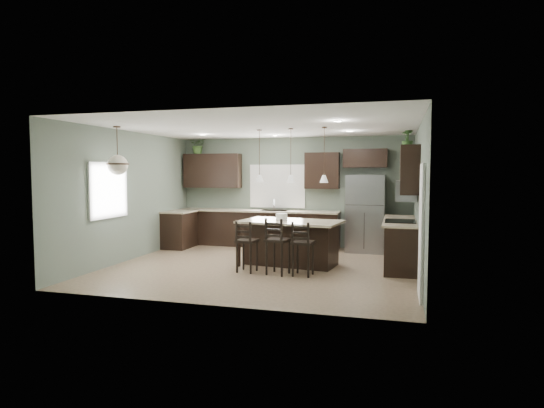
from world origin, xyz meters
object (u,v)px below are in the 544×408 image
Objects in this scene: bar_stool_left at (247,246)px; serving_dish at (282,217)px; refrigerator at (365,213)px; bar_stool_center at (278,246)px; kitchen_island at (291,243)px; plant_back_left at (198,145)px; bar_stool_right at (303,249)px.

serving_dish is at bearing 67.90° from bar_stool_left.
bar_stool_center is at bearing -115.32° from refrigerator.
serving_dish is at bearing 180.00° from kitchen_island.
kitchen_island is at bearing 57.76° from bar_stool_left.
plant_back_left reaches higher than serving_dish.
refrigerator is 1.87× the size of bar_stool_left.
plant_back_left is (-2.40, 3.09, 2.15)m from bar_stool_left.
serving_dish is 0.22× the size of bar_stool_center.
bar_stool_left is at bearing -124.89° from refrigerator.
bar_stool_center is 4.84m from plant_back_left.
bar_stool_center is 0.47m from bar_stool_right.
bar_stool_left is 4.46m from plant_back_left.
bar_stool_right is (1.10, -0.03, 0.01)m from bar_stool_left.
refrigerator is at bearing -2.38° from plant_back_left.
serving_dish reaches higher than bar_stool_right.
bar_stool_left is at bearing -52.13° from plant_back_left.
serving_dish is 0.24× the size of bar_stool_left.
plant_back_left is at bearing 146.24° from bar_stool_center.
kitchen_island is 4.38m from plant_back_left.
bar_stool_center is 1.05× the size of bar_stool_right.
serving_dish is 1.03m from bar_stool_center.
bar_stool_center is at bearing -46.03° from plant_back_left.
kitchen_island is at bearing -36.36° from plant_back_left.
serving_dish is at bearing 112.39° from bar_stool_center.
plant_back_left is (-3.50, 3.12, 2.13)m from bar_stool_right.
bar_stool_left reaches higher than kitchen_island.
bar_stool_center reaches higher than kitchen_island.
refrigerator is 1.73× the size of bar_stool_center.
kitchen_island is at bearing 121.88° from bar_stool_right.
plant_back_left is (-4.43, 0.18, 1.72)m from refrigerator.
bar_stool_right is at bearing -54.54° from serving_dish.
plant_back_left reaches higher than kitchen_island.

